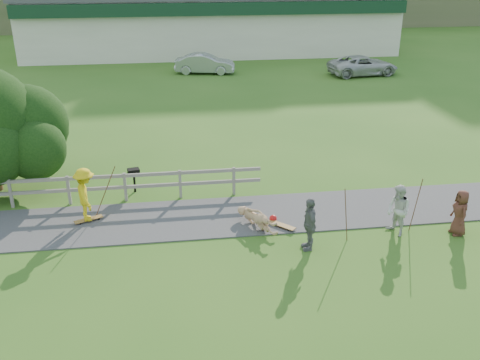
{
  "coord_description": "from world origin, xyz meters",
  "views": [
    {
      "loc": [
        -0.32,
        -14.9,
        8.46
      ],
      "look_at": [
        2.05,
        2.0,
        1.14
      ],
      "focal_mm": 40.0,
      "sensor_mm": 36.0,
      "label": 1
    }
  ],
  "objects_px": {
    "spectator_a": "(398,211)",
    "car_white": "(363,65)",
    "skater_rider": "(86,197)",
    "spectator_c": "(460,213)",
    "skater_fallen": "(257,219)",
    "car_silver": "(205,64)",
    "bbq": "(134,180)",
    "spectator_b": "(309,224)"
  },
  "relations": [
    {
      "from": "skater_rider",
      "to": "spectator_b",
      "type": "relative_size",
      "value": 1.08
    },
    {
      "from": "spectator_b",
      "to": "car_silver",
      "type": "height_order",
      "value": "spectator_b"
    },
    {
      "from": "skater_rider",
      "to": "spectator_a",
      "type": "bearing_deg",
      "value": -116.94
    },
    {
      "from": "spectator_c",
      "to": "skater_rider",
      "type": "bearing_deg",
      "value": -99.09
    },
    {
      "from": "skater_fallen",
      "to": "bbq",
      "type": "height_order",
      "value": "bbq"
    },
    {
      "from": "skater_fallen",
      "to": "car_silver",
      "type": "height_order",
      "value": "car_silver"
    },
    {
      "from": "spectator_a",
      "to": "bbq",
      "type": "height_order",
      "value": "spectator_a"
    },
    {
      "from": "skater_rider",
      "to": "car_white",
      "type": "relative_size",
      "value": 0.36
    },
    {
      "from": "spectator_c",
      "to": "car_white",
      "type": "xyz_separation_m",
      "value": [
        5.39,
        23.76,
        -0.05
      ]
    },
    {
      "from": "skater_rider",
      "to": "bbq",
      "type": "distance_m",
      "value": 2.78
    },
    {
      "from": "car_white",
      "to": "spectator_c",
      "type": "bearing_deg",
      "value": 160.27
    },
    {
      "from": "car_white",
      "to": "skater_fallen",
      "type": "bearing_deg",
      "value": 145.46
    },
    {
      "from": "bbq",
      "to": "spectator_b",
      "type": "bearing_deg",
      "value": -54.78
    },
    {
      "from": "car_silver",
      "to": "skater_rider",
      "type": "bearing_deg",
      "value": 176.88
    },
    {
      "from": "skater_rider",
      "to": "spectator_c",
      "type": "height_order",
      "value": "skater_rider"
    },
    {
      "from": "car_silver",
      "to": "spectator_b",
      "type": "bearing_deg",
      "value": -166.75
    },
    {
      "from": "skater_rider",
      "to": "car_silver",
      "type": "relative_size",
      "value": 0.42
    },
    {
      "from": "car_silver",
      "to": "car_white",
      "type": "bearing_deg",
      "value": -90.03
    },
    {
      "from": "skater_rider",
      "to": "spectator_c",
      "type": "distance_m",
      "value": 12.22
    },
    {
      "from": "spectator_b",
      "to": "bbq",
      "type": "height_order",
      "value": "spectator_b"
    },
    {
      "from": "spectator_b",
      "to": "bbq",
      "type": "relative_size",
      "value": 1.82
    },
    {
      "from": "spectator_b",
      "to": "spectator_c",
      "type": "xyz_separation_m",
      "value": [
        5.03,
        0.24,
        -0.09
      ]
    },
    {
      "from": "skater_rider",
      "to": "car_silver",
      "type": "xyz_separation_m",
      "value": [
        5.81,
        23.46,
        -0.19
      ]
    },
    {
      "from": "skater_rider",
      "to": "car_silver",
      "type": "distance_m",
      "value": 24.17
    },
    {
      "from": "skater_rider",
      "to": "car_white",
      "type": "xyz_separation_m",
      "value": [
        17.35,
        21.25,
        -0.21
      ]
    },
    {
      "from": "car_white",
      "to": "bbq",
      "type": "bearing_deg",
      "value": 133.06
    },
    {
      "from": "spectator_b",
      "to": "car_white",
      "type": "distance_m",
      "value": 26.15
    },
    {
      "from": "skater_fallen",
      "to": "spectator_a",
      "type": "height_order",
      "value": "spectator_a"
    },
    {
      "from": "spectator_a",
      "to": "car_white",
      "type": "bearing_deg",
      "value": 143.19
    },
    {
      "from": "skater_fallen",
      "to": "car_silver",
      "type": "distance_m",
      "value": 24.68
    },
    {
      "from": "spectator_b",
      "to": "skater_rider",
      "type": "bearing_deg",
      "value": -110.99
    },
    {
      "from": "spectator_a",
      "to": "car_white",
      "type": "distance_m",
      "value": 24.61
    },
    {
      "from": "spectator_a",
      "to": "car_white",
      "type": "height_order",
      "value": "spectator_a"
    },
    {
      "from": "car_white",
      "to": "spectator_b",
      "type": "bearing_deg",
      "value": 149.59
    },
    {
      "from": "spectator_b",
      "to": "skater_fallen",
      "type": "bearing_deg",
      "value": -138.19
    },
    {
      "from": "spectator_c",
      "to": "bbq",
      "type": "height_order",
      "value": "spectator_c"
    },
    {
      "from": "spectator_c",
      "to": "spectator_b",
      "type": "bearing_deg",
      "value": -84.58
    },
    {
      "from": "car_silver",
      "to": "bbq",
      "type": "xyz_separation_m",
      "value": [
        -4.35,
        -21.14,
        -0.26
      ]
    },
    {
      "from": "skater_fallen",
      "to": "spectator_c",
      "type": "distance_m",
      "value": 6.5
    },
    {
      "from": "spectator_c",
      "to": "car_silver",
      "type": "height_order",
      "value": "spectator_c"
    },
    {
      "from": "spectator_c",
      "to": "car_silver",
      "type": "relative_size",
      "value": 0.35
    },
    {
      "from": "spectator_a",
      "to": "car_white",
      "type": "xyz_separation_m",
      "value": [
        7.36,
        23.49,
        -0.13
      ]
    }
  ]
}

